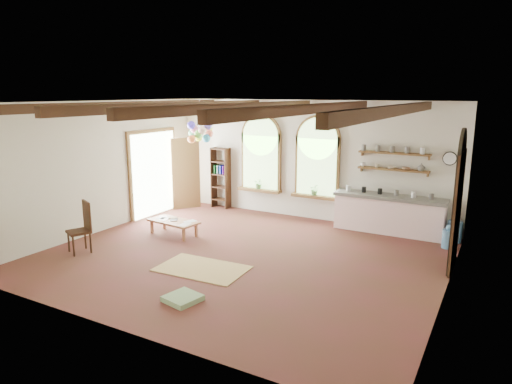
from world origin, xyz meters
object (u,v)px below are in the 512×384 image
Objects in this scene: kitchen_counter at (389,214)px; coffee_table at (173,222)px; side_chair at (81,238)px; balloon_cluster at (200,132)px.

kitchen_counter reaches higher than coffee_table.
side_chair reaches higher than coffee_table.
kitchen_counter is 7.20m from side_chair.
side_chair is at bearing -97.76° from balloon_cluster.
kitchen_counter is 2.35× the size of balloon_cluster.
kitchen_counter is 5.27m from coffee_table.
balloon_cluster reaches higher than kitchen_counter.
kitchen_counter is at bearing 10.28° from balloon_cluster.
side_chair is at bearing -116.74° from coffee_table.
kitchen_counter is 5.38m from balloon_cluster.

